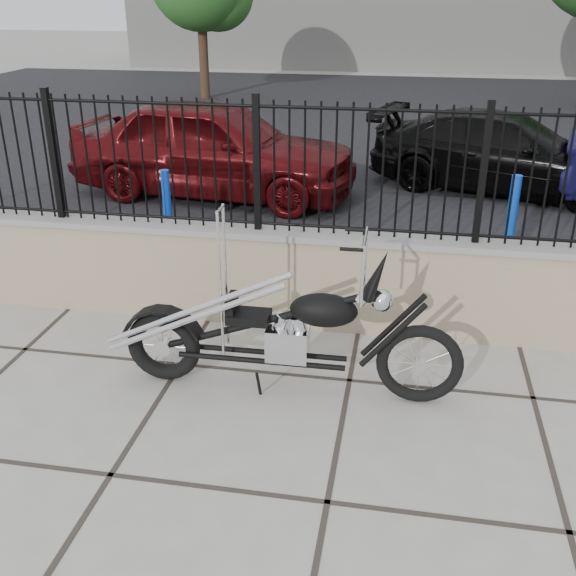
# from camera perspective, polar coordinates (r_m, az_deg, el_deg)

# --- Properties ---
(ground_plane) EXTENTS (90.00, 90.00, 0.00)m
(ground_plane) POSITION_cam_1_polar(r_m,az_deg,el_deg) (4.61, 3.34, -17.67)
(ground_plane) COLOR #99968E
(ground_plane) RESTS_ON ground
(parking_lot) EXTENTS (30.00, 30.00, 0.00)m
(parking_lot) POSITION_cam_1_polar(r_m,az_deg,el_deg) (16.20, 9.05, 13.11)
(parking_lot) COLOR black
(parking_lot) RESTS_ON ground
(retaining_wall) EXTENTS (14.00, 0.36, 0.96)m
(retaining_wall) POSITION_cam_1_polar(r_m,az_deg,el_deg) (6.46, 6.23, 0.48)
(retaining_wall) COLOR gray
(retaining_wall) RESTS_ON ground_plane
(iron_fence) EXTENTS (14.00, 0.08, 1.20)m
(iron_fence) POSITION_cam_1_polar(r_m,az_deg,el_deg) (6.11, 6.69, 9.78)
(iron_fence) COLOR black
(iron_fence) RESTS_ON retaining_wall
(chopper_motorcycle) EXTENTS (2.64, 0.50, 1.58)m
(chopper_motorcycle) POSITION_cam_1_polar(r_m,az_deg,el_deg) (5.29, -0.58, -1.32)
(chopper_motorcycle) COLOR black
(chopper_motorcycle) RESTS_ON ground_plane
(car_red) EXTENTS (4.63, 2.28, 1.52)m
(car_red) POSITION_cam_1_polar(r_m,az_deg,el_deg) (10.74, -6.26, 11.73)
(car_red) COLOR #510B0E
(car_red) RESTS_ON parking_lot
(car_black) EXTENTS (4.55, 2.88, 1.23)m
(car_black) POSITION_cam_1_polar(r_m,az_deg,el_deg) (11.52, 17.83, 10.85)
(car_black) COLOR black
(car_black) RESTS_ON parking_lot
(bollard_a) EXTENTS (0.14, 0.14, 0.92)m
(bollard_a) POSITION_cam_1_polar(r_m,az_deg,el_deg) (8.94, -10.20, 6.93)
(bollard_a) COLOR blue
(bollard_a) RESTS_ON ground_plane
(bollard_b) EXTENTS (0.14, 0.14, 1.03)m
(bollard_b) POSITION_cam_1_polar(r_m,az_deg,el_deg) (8.60, 18.40, 5.72)
(bollard_b) COLOR #0B13AE
(bollard_b) RESTS_ON ground_plane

